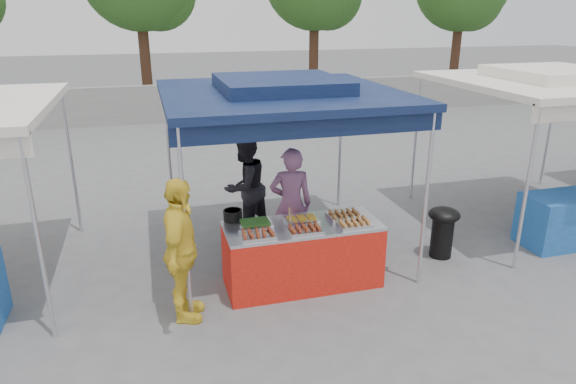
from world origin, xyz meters
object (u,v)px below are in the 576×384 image
object	(u,v)px
helper_man	(245,187)
customer_person	(181,251)
vendor_woman	(291,205)
cooking_pot	(233,215)
wok_burner	(443,228)
vendor_table	(302,254)

from	to	relation	value
helper_man	customer_person	xyz separation A→B (m)	(-1.14, -2.09, 0.03)
vendor_woman	helper_man	xyz separation A→B (m)	(-0.48, 0.92, 0.01)
vendor_woman	customer_person	xyz separation A→B (m)	(-1.62, -1.17, 0.03)
cooking_pot	wok_burner	world-z (taller)	cooking_pot
wok_burner	helper_man	world-z (taller)	helper_man
cooking_pot	helper_man	bearing A→B (deg)	72.37
vendor_table	cooking_pot	distance (m)	1.04
cooking_pot	vendor_table	bearing A→B (deg)	-24.00
cooking_pot	wok_burner	distance (m)	3.08
vendor_table	wok_burner	xyz separation A→B (m)	(2.20, 0.22, 0.03)
wok_burner	vendor_woman	distance (m)	2.24
vendor_table	vendor_woman	size ratio (longest dim) A/B	1.20
cooking_pot	customer_person	xyz separation A→B (m)	(-0.72, -0.77, -0.06)
wok_burner	vendor_woman	size ratio (longest dim) A/B	0.46
customer_person	cooking_pot	bearing A→B (deg)	-29.96
helper_man	customer_person	bearing A→B (deg)	25.89
cooking_pot	customer_person	distance (m)	1.06
vendor_woman	wok_burner	bearing A→B (deg)	175.74
cooking_pot	vendor_woman	world-z (taller)	vendor_woman
wok_burner	vendor_woman	bearing A→B (deg)	142.26
cooking_pot	helper_man	distance (m)	1.39
vendor_table	vendor_woman	bearing A→B (deg)	85.38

